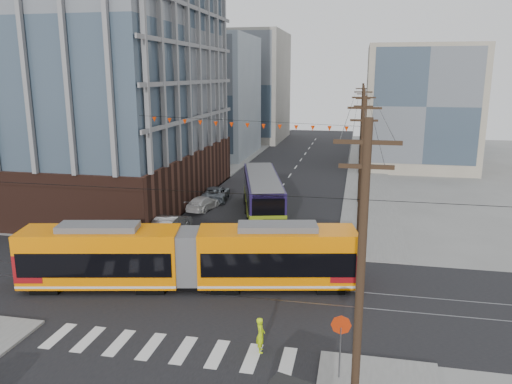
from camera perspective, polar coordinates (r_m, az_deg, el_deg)
ground at (r=26.93m, az=-7.69°, el=-14.10°), size 160.00×160.00×0.00m
office_building at (r=54.63m, az=-22.65°, el=14.40°), size 30.00×25.00×28.60m
bg_bldg_nw_near at (r=78.69m, az=-7.14°, el=10.80°), size 18.00×16.00×18.00m
bg_bldg_ne_near at (r=71.03m, az=18.20°, el=9.18°), size 14.00×14.00×16.00m
bg_bldg_nw_far at (r=97.07m, az=-1.58°, el=11.95°), size 16.00×18.00×20.00m
bg_bldg_ne_far at (r=91.15m, az=18.08°, el=9.33°), size 16.00×16.00×14.00m
utility_pole_near at (r=17.84m, az=11.85°, el=-9.55°), size 0.30×0.30×11.00m
utility_pole_far at (r=78.77m, az=11.97°, el=8.07°), size 0.30×0.30×11.00m
streetcar at (r=29.76m, az=-7.67°, el=-7.39°), size 19.67×6.70×3.76m
city_bus at (r=44.24m, az=0.75°, el=-0.34°), size 6.18×13.63×3.78m
parked_car_silver at (r=39.75m, az=-9.77°, el=-3.74°), size 2.04×5.01×1.62m
parked_car_white at (r=46.65m, az=-6.08°, el=-1.27°), size 2.51×4.67×1.29m
parked_car_grey at (r=50.12m, az=-4.61°, el=-0.14°), size 2.95×5.32×1.41m
pedestrian at (r=23.50m, az=0.53°, el=-16.01°), size 0.55×0.70×1.67m
stop_sign at (r=21.62m, az=9.58°, el=-17.43°), size 0.87×0.87×2.72m
jersey_barrier at (r=37.45m, az=11.25°, el=-5.48°), size 1.57×4.46×0.87m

